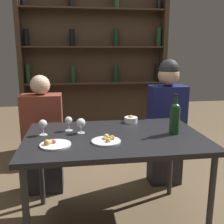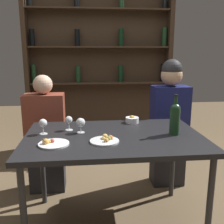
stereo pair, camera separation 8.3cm
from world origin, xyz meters
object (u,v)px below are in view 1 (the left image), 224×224
Objects in this scene: wine_glass_1 at (69,121)px; food_plate_0 at (107,140)px; seated_person_left at (43,139)px; wine_bottle at (175,117)px; snack_bowl at (131,119)px; food_plate_1 at (54,144)px; wine_glass_0 at (43,124)px; seated_person_right at (166,124)px; wine_glass_2 at (81,123)px.

wine_glass_1 reaches higher than food_plate_0.
seated_person_left is at bearing 118.92° from wine_glass_1.
wine_bottle is 0.83m from wine_glass_1.
food_plate_0 is 0.55m from snack_bowl.
snack_bowl is 0.10× the size of seated_person_left.
wine_bottle is at bearing -31.94° from seated_person_left.
food_plate_1 is at bearing -78.17° from seated_person_left.
wine_glass_0 is 1.31m from seated_person_right.
food_plate_0 is at bearing -55.75° from seated_person_left.
wine_bottle is 1.30m from seated_person_left.
wine_glass_0 is 1.03× the size of snack_bowl.
wine_bottle is at bearing 11.85° from food_plate_0.
seated_person_left is at bearing 148.06° from wine_bottle.
seated_person_right is at bearing 25.61° from wine_glass_1.
seated_person_left is at bearing 122.96° from wine_glass_2.
food_plate_0 is 0.18× the size of seated_person_left.
snack_bowl is at bearing 38.30° from food_plate_1.
wine_glass_1 reaches higher than food_plate_1.
food_plate_1 is (-0.36, -0.03, -0.00)m from food_plate_0.
wine_glass_1 reaches higher than snack_bowl.
food_plate_1 is (-0.19, -0.25, -0.07)m from wine_glass_2.
wine_glass_2 is 0.72m from seated_person_left.
snack_bowl is at bearing 125.40° from wine_bottle.
food_plate_1 reaches higher than food_plate_0.
snack_bowl is (-0.26, 0.37, -0.11)m from wine_bottle.
seated_person_right is at bearing 31.63° from wine_glass_2.
wine_bottle is 2.57× the size of wine_glass_0.
food_plate_0 is (0.17, -0.23, -0.07)m from wine_glass_2.
food_plate_1 is (-0.90, -0.14, -0.12)m from wine_bottle.
wine_glass_0 is 0.21m from wine_glass_1.
wine_glass_1 is 1.11m from seated_person_right.
seated_person_left is at bearing 101.83° from food_plate_1.
wine_glass_0 reaches higher than food_plate_0.
wine_glass_2 is 0.29m from food_plate_0.
wine_glass_0 is 0.10× the size of seated_person_left.
seated_person_left is at bearing -180.00° from seated_person_right.
snack_bowl is (0.64, 0.50, 0.02)m from food_plate_1.
seated_person_right reaches higher than wine_glass_2.
food_plate_1 is at bearing -126.60° from wine_glass_2.
food_plate_1 is at bearing -171.26° from wine_bottle.
wine_bottle is 2.65× the size of snack_bowl.
wine_glass_1 is 1.00× the size of snack_bowl.
wine_glass_1 is at bearing 23.64° from wine_glass_0.
food_plate_0 is (-0.54, -0.11, -0.12)m from wine_bottle.
wine_glass_0 is 0.57× the size of food_plate_1.
wine_glass_0 is at bearing -156.36° from wine_glass_1.
food_plate_1 is 1.35m from seated_person_right.
food_plate_1 is 0.16× the size of seated_person_right.
snack_bowl reaches higher than food_plate_1.
food_plate_1 is at bearing -105.79° from wine_glass_1.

